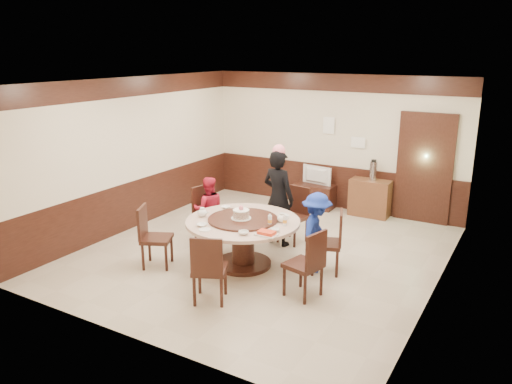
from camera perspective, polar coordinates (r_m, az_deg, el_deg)
The scene contains 29 objects.
room at distance 8.05m, azimuth 0.93°, elevation 0.18°, with size 6.00×6.04×2.84m.
banquet_table at distance 7.73m, azimuth -1.49°, elevation -4.75°, with size 1.76×1.76×0.78m.
chair_0 at distance 7.68m, azimuth 8.11°, elevation -6.90°, with size 0.57×0.57×0.97m.
chair_1 at distance 8.79m, azimuth 4.26°, elevation -3.79°, with size 0.51×0.51×0.97m.
chair_2 at distance 8.86m, azimuth -5.41°, elevation -3.64°, with size 0.52×0.51×0.97m.
chair_3 at distance 7.95m, azimuth -11.38°, elevation -6.24°, with size 0.59×0.59×0.97m.
chair_4 at distance 6.79m, azimuth -5.31°, elevation -10.00°, with size 0.59×0.59×0.97m.
chair_5 at distance 6.92m, azimuth 5.55°, elevation -9.47°, with size 0.54×0.53×0.97m.
person_standing at distance 8.52m, azimuth 2.56°, elevation -0.66°, with size 0.61×0.40×1.67m, color black.
person_red at distance 8.80m, azimuth -5.47°, elevation -1.92°, with size 0.56×0.44×1.15m, color #B6182F.
person_blue at distance 7.59m, azimuth 6.91°, elevation -4.61°, with size 0.80×0.46×1.23m, color navy.
birthday_cake at distance 7.62m, azimuth -1.71°, elevation -2.53°, with size 0.31×0.31×0.21m.
teapot_left at distance 7.85m, azimuth -6.16°, elevation -2.39°, with size 0.17×0.15×0.13m, color white.
teapot_right at distance 7.56m, azimuth 3.00°, elevation -3.04°, with size 0.17×0.15×0.13m, color white.
bowl_0 at distance 8.24m, azimuth -3.46°, elevation -1.74°, with size 0.14×0.14×0.03m, color white.
bowl_1 at distance 7.08m, azimuth -1.43°, elevation -4.68°, with size 0.15×0.15×0.05m, color white.
bowl_2 at distance 7.43m, azimuth -6.18°, elevation -3.77°, with size 0.16×0.16×0.04m, color white.
bowl_3 at distance 7.20m, azimuth 2.19°, elevation -4.34°, with size 0.14×0.14×0.04m, color white.
saucer_near at distance 7.28m, azimuth -5.88°, elevation -4.30°, with size 0.18×0.18×0.01m, color white.
saucer_far at distance 7.86m, azimuth 3.21°, elevation -2.69°, with size 0.18×0.18×0.01m, color white.
shrimp_platter at distance 7.04m, azimuth 1.22°, elevation -4.75°, with size 0.30×0.20×0.06m.
bottle_0 at distance 7.40m, azimuth 1.59°, elevation -3.27°, with size 0.06×0.06×0.16m, color white.
bottle_1 at distance 7.40m, azimuth 3.32°, elevation -3.29°, with size 0.06×0.06×0.16m, color white.
tv_stand at distance 10.76m, azimuth 6.70°, elevation -0.43°, with size 0.85×0.45×0.50m, color black.
television at distance 10.65m, azimuth 6.78°, elevation 1.88°, with size 0.68×0.09×0.39m, color gray.
side_cabinet at distance 10.36m, azimuth 12.89°, elevation -0.66°, with size 0.80×0.40×0.75m, color brown.
thermos at distance 10.21m, azimuth 13.25°, elevation 2.36°, with size 0.15×0.15×0.38m, color silver.
notice_left at distance 10.56m, azimuth 8.31°, elevation 7.54°, with size 0.25×0.00×0.35m, color white.
notice_right at distance 10.39m, azimuth 11.58°, elevation 5.57°, with size 0.30×0.00×0.22m, color white.
Camera 1 is at (3.79, -6.75, 3.27)m, focal length 35.00 mm.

